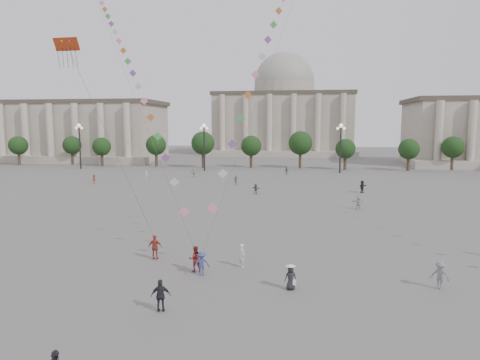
# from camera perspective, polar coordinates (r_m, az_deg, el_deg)

# --- Properties ---
(ground) EXTENTS (360.00, 360.00, 0.00)m
(ground) POSITION_cam_1_polar(r_m,az_deg,el_deg) (27.24, -7.57, -15.36)
(ground) COLOR #5D5A57
(ground) RESTS_ON ground
(hall_west) EXTENTS (84.00, 26.22, 17.20)m
(hall_west) POSITION_cam_1_polar(r_m,az_deg,el_deg) (143.74, -26.55, 5.85)
(hall_west) COLOR gray
(hall_west) RESTS_ON ground
(hall_central) EXTENTS (48.30, 34.30, 35.50)m
(hall_central) POSITION_cam_1_polar(r_m,az_deg,el_deg) (153.53, 5.84, 8.82)
(hall_central) COLOR gray
(hall_central) RESTS_ON ground
(tree_row) EXTENTS (137.12, 5.12, 8.00)m
(tree_row) POSITION_cam_1_polar(r_m,az_deg,el_deg) (102.48, 4.46, 4.57)
(tree_row) COLOR #35241A
(tree_row) RESTS_ON ground
(lamp_post_far_west) EXTENTS (2.00, 0.90, 10.65)m
(lamp_post_far_west) POSITION_cam_1_polar(r_m,az_deg,el_deg) (107.59, -20.63, 5.30)
(lamp_post_far_west) COLOR #262628
(lamp_post_far_west) RESTS_ON ground
(lamp_post_mid_west) EXTENTS (2.00, 0.90, 10.65)m
(lamp_post_mid_west) POSITION_cam_1_polar(r_m,az_deg,el_deg) (96.71, -4.81, 5.56)
(lamp_post_mid_west) COLOR #262628
(lamp_post_mid_west) RESTS_ON ground
(lamp_post_mid_east) EXTENTS (2.00, 0.90, 10.65)m
(lamp_post_mid_east) POSITION_cam_1_polar(r_m,az_deg,el_deg) (94.49, 13.28, 5.34)
(lamp_post_mid_east) COLOR #262628
(lamp_post_mid_east) RESTS_ON ground
(person_crowd_0) EXTENTS (1.01, 0.87, 1.63)m
(person_crowd_0) POSITION_cam_1_polar(r_m,az_deg,el_deg) (90.14, 6.22, 1.24)
(person_crowd_0) COLOR #3A6082
(person_crowd_0) RESTS_ON ground
(person_crowd_4) EXTENTS (1.54, 1.76, 1.92)m
(person_crowd_4) POSITION_cam_1_polar(r_m,az_deg,el_deg) (85.85, -6.16, 1.03)
(person_crowd_4) COLOR #B6B5B1
(person_crowd_4) RESTS_ON ground
(person_crowd_6) EXTENTS (1.38, 1.18, 1.85)m
(person_crowd_6) POSITION_cam_1_polar(r_m,az_deg,el_deg) (30.84, 25.10, -11.42)
(person_crowd_6) COLOR slate
(person_crowd_6) RESTS_ON ground
(person_crowd_7) EXTENTS (1.64, 0.81, 1.69)m
(person_crowd_7) POSITION_cam_1_polar(r_m,az_deg,el_deg) (55.14, 15.52, -2.93)
(person_crowd_7) COLOR #BBBBB7
(person_crowd_7) RESTS_ON ground
(person_crowd_9) EXTENTS (1.55, 1.76, 1.93)m
(person_crowd_9) POSITION_cam_1_polar(r_m,az_deg,el_deg) (68.51, 16.00, -0.85)
(person_crowd_9) COLOR black
(person_crowd_9) RESTS_ON ground
(person_crowd_10) EXTENTS (0.41, 0.58, 1.51)m
(person_crowd_10) POSITION_cam_1_polar(r_m,az_deg,el_deg) (84.61, -12.37, 0.66)
(person_crowd_10) COLOR silver
(person_crowd_10) RESTS_ON ground
(person_crowd_12) EXTENTS (1.49, 1.19, 1.59)m
(person_crowd_12) POSITION_cam_1_polar(r_m,az_deg,el_deg) (64.93, 2.13, -1.16)
(person_crowd_12) COLOR #58585C
(person_crowd_12) RESTS_ON ground
(person_crowd_13) EXTENTS (0.66, 0.76, 1.77)m
(person_crowd_13) POSITION_cam_1_polar(r_m,az_deg,el_deg) (32.09, 0.29, -10.04)
(person_crowd_13) COLOR silver
(person_crowd_13) RESTS_ON ground
(person_crowd_16) EXTENTS (1.08, 0.74, 1.71)m
(person_crowd_16) POSITION_cam_1_polar(r_m,az_deg,el_deg) (74.30, -0.57, -0.02)
(person_crowd_16) COLOR slate
(person_crowd_16) RESTS_ON ground
(person_crowd_17) EXTENTS (0.69, 1.11, 1.64)m
(person_crowd_17) POSITION_cam_1_polar(r_m,az_deg,el_deg) (80.38, -18.86, 0.13)
(person_crowd_17) COLOR maroon
(person_crowd_17) RESTS_ON ground
(tourist_0) EXTENTS (1.17, 0.56, 1.94)m
(tourist_0) POSITION_cam_1_polar(r_m,az_deg,el_deg) (34.48, -11.25, -8.79)
(tourist_0) COLOR #9A352A
(tourist_0) RESTS_ON ground
(tourist_4) EXTENTS (1.18, 0.70, 1.88)m
(tourist_4) POSITION_cam_1_polar(r_m,az_deg,el_deg) (25.35, -10.51, -14.92)
(tourist_4) COLOR #222228
(tourist_4) RESTS_ON ground
(kite_flyer_0) EXTENTS (1.10, 0.98, 1.87)m
(kite_flyer_0) POSITION_cam_1_polar(r_m,az_deg,el_deg) (31.38, -6.00, -10.39)
(kite_flyer_0) COLOR maroon
(kite_flyer_0) RESTS_ON ground
(kite_flyer_1) EXTENTS (1.28, 0.99, 1.74)m
(kite_flyer_1) POSITION_cam_1_polar(r_m,az_deg,el_deg) (30.50, -5.12, -11.04)
(kite_flyer_1) COLOR navy
(kite_flyer_1) RESTS_ON ground
(hat_person) EXTENTS (0.89, 0.72, 1.69)m
(hat_person) POSITION_cam_1_polar(r_m,az_deg,el_deg) (28.18, 6.77, -12.72)
(hat_person) COLOR black
(hat_person) RESTS_ON ground
(dragon_kite) EXTENTS (5.25, 1.77, 17.79)m
(dragon_kite) POSITION_cam_1_polar(r_m,az_deg,el_deg) (39.61, -21.96, 15.27)
(dragon_kite) COLOR #AD3112
(dragon_kite) RESTS_ON ground
(kite_train_west) EXTENTS (29.45, 41.88, 63.54)m
(kite_train_west) POSITION_cam_1_polar(r_m,az_deg,el_deg) (57.47, -16.29, 17.81)
(kite_train_west) COLOR #3F3F3F
(kite_train_west) RESTS_ON ground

